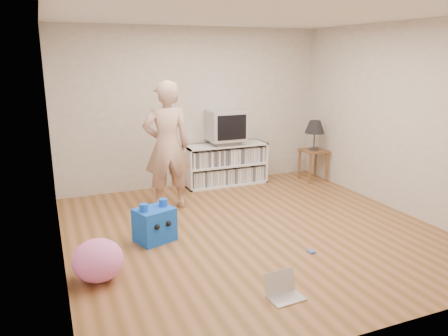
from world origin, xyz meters
TOP-DOWN VIEW (x-y plane):
  - ground at (0.00, 0.00)m, footprint 4.50×4.50m
  - walls at (0.00, 0.00)m, footprint 4.52×4.52m
  - ceiling at (0.00, 0.00)m, footprint 4.50×4.50m
  - media_unit at (0.48, 2.04)m, footprint 1.40×0.45m
  - dvd_deck at (0.48, 2.02)m, footprint 0.45×0.35m
  - crt_tv at (0.48, 2.02)m, footprint 0.60×0.53m
  - side_table at (1.99, 1.65)m, footprint 0.42×0.42m
  - table_lamp at (1.99, 1.65)m, footprint 0.34×0.34m
  - person at (-0.75, 1.22)m, footprint 0.69×0.47m
  - laptop at (-0.43, -1.51)m, footprint 0.34×0.28m
  - playing_cards at (0.33, -0.83)m, footprint 0.07×0.09m
  - plush_blue at (-1.21, 0.16)m, footprint 0.52×0.46m
  - plush_pink at (-1.95, -0.55)m, footprint 0.60×0.60m

SIDE VIEW (x-z plane):
  - ground at x=0.00m, z-range 0.00..0.00m
  - playing_cards at x=0.33m, z-range 0.00..0.02m
  - laptop at x=-0.43m, z-range -0.05..0.17m
  - plush_blue at x=-1.21m, z-range -0.04..0.46m
  - plush_pink at x=-1.95m, z-range 0.00..0.42m
  - media_unit at x=0.48m, z-range 0.00..0.70m
  - side_table at x=1.99m, z-range 0.14..0.69m
  - dvd_deck at x=0.48m, z-range 0.70..0.77m
  - person at x=-0.75m, z-range 0.00..1.82m
  - table_lamp at x=1.99m, z-range 0.68..1.20m
  - crt_tv at x=0.48m, z-range 0.77..1.27m
  - walls at x=0.00m, z-range 0.00..2.60m
  - ceiling at x=0.00m, z-range 2.60..2.60m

